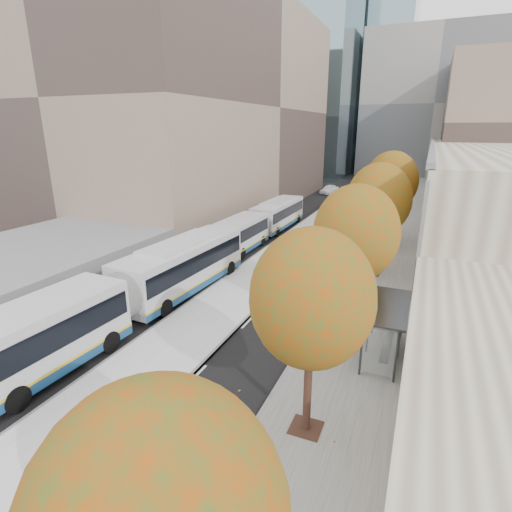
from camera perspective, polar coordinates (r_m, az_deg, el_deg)
The scene contains 16 objects.
ground at distance 13.61m, azimuth -17.61°, elevation -31.54°, with size 260.00×260.00×0.00m, color black.
bus_platform at distance 43.77m, azimuth 8.72°, elevation 4.27°, with size 4.25×150.00×0.15m, color silver.
sidewalk at distance 42.60m, azimuth 19.19°, elevation 3.05°, with size 4.75×150.00×0.08m, color slate.
building_tan at distance 71.15m, azimuth 30.76°, elevation 10.39°, with size 18.00×92.00×8.00m, color gray.
building_midrise at distance 55.54m, azimuth -9.01°, elevation 20.00°, with size 24.00×46.00×25.00m, color gray.
glass_tower_near at distance 94.99m, azimuth 7.21°, elevation 31.58°, with size 20.00×20.00×66.00m, color gray.
building_far_block at distance 102.43m, azimuth 24.12°, elevation 19.05°, with size 30.00×18.00×30.00m, color gray.
bus_shelter at distance 19.04m, azimuth 18.60°, elevation -7.95°, with size 1.90×4.40×2.53m.
tree_b at distance 12.75m, azimuth 7.98°, elevation -6.07°, with size 4.00×4.00×6.97m.
tree_c at distance 20.13m, azimuth 14.08°, elevation 3.15°, with size 4.20×4.20×7.28m.
tree_d at distance 28.84m, azimuth 17.11°, elevation 7.66°, with size 4.40×4.40×7.60m.
tree_e at distance 37.69m, azimuth 18.75°, elevation 10.05°, with size 4.60×4.60×7.92m.
bus_near at distance 23.02m, azimuth -16.56°, elevation -4.45°, with size 3.68×19.18×3.18m.
bus_far at distance 38.90m, azimuth 1.15°, elevation 4.99°, with size 2.78×16.97×2.82m.
cyclist at distance 13.49m, azimuth -13.60°, elevation -26.80°, with size 0.65×1.69×2.12m.
distant_car at distance 66.53m, azimuth 10.40°, elevation 9.35°, with size 1.72×4.27×1.45m, color white.
Camera 1 is at (6.50, -6.31, 10.16)m, focal length 28.00 mm.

